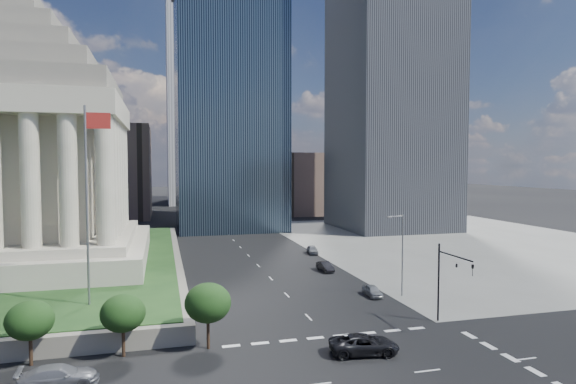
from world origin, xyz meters
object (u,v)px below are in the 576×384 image
object	(u,v)px
pickup_truck	(364,344)
street_lamp_north	(401,250)
war_memorial	(19,127)
suv_grey	(59,376)
traffic_signal_ne	(449,274)
parked_sedan_mid	(325,267)
flagpole	(89,194)
parked_sedan_far	(312,250)
parked_sedan_near	(373,291)

from	to	relation	value
pickup_truck	street_lamp_north	bearing A→B (deg)	-28.07
war_memorial	suv_grey	size ratio (longest dim) A/B	7.13
traffic_signal_ne	street_lamp_north	distance (m)	11.34
traffic_signal_ne	parked_sedan_mid	xyz separation A→B (m)	(-3.50, 26.84, -4.55)
pickup_truck	suv_grey	size ratio (longest dim) A/B	1.08
traffic_signal_ne	pickup_truck	xyz separation A→B (m)	(-10.87, -4.29, -4.43)
war_memorial	flagpole	world-z (taller)	war_memorial
flagpole	pickup_truck	xyz separation A→B (m)	(23.46, -14.59, -12.30)
war_memorial	flagpole	size ratio (longest dim) A/B	1.95
war_memorial	pickup_truck	xyz separation A→B (m)	(35.63, -38.59, -20.58)
suv_grey	parked_sedan_far	xyz separation A→B (m)	(33.59, 45.44, -0.06)
pickup_truck	parked_sedan_mid	world-z (taller)	pickup_truck
war_memorial	pickup_truck	size ratio (longest dim) A/B	6.62
war_memorial	parked_sedan_far	world-z (taller)	war_memorial
suv_grey	parked_sedan_far	distance (m)	56.50
war_memorial	traffic_signal_ne	size ratio (longest dim) A/B	4.88
parked_sedan_near	parked_sedan_far	size ratio (longest dim) A/B	0.90
flagpole	street_lamp_north	distance (m)	35.95
suv_grey	pickup_truck	bearing A→B (deg)	-93.25
street_lamp_north	parked_sedan_mid	xyz separation A→B (m)	(-4.33, 15.53, -4.96)
traffic_signal_ne	pickup_truck	world-z (taller)	traffic_signal_ne
pickup_truck	parked_sedan_far	distance (m)	46.41
war_memorial	street_lamp_north	world-z (taller)	war_memorial
flagpole	traffic_signal_ne	world-z (taller)	flagpole
street_lamp_north	parked_sedan_far	bearing A→B (deg)	93.52
suv_grey	parked_sedan_mid	bearing A→B (deg)	-48.34
traffic_signal_ne	pickup_truck	bearing A→B (deg)	-158.46
street_lamp_north	parked_sedan_mid	distance (m)	16.87
suv_grey	parked_sedan_far	world-z (taller)	suv_grey
parked_sedan_mid	parked_sedan_far	distance (m)	14.44
traffic_signal_ne	parked_sedan_far	bearing A→B (deg)	91.40
parked_sedan_far	war_memorial	bearing A→B (deg)	-162.34
street_lamp_north	pickup_truck	world-z (taller)	street_lamp_north
suv_grey	parked_sedan_near	bearing A→B (deg)	-66.24
traffic_signal_ne	parked_sedan_far	world-z (taller)	traffic_signal_ne
suv_grey	parked_sedan_near	distance (m)	36.08
pickup_truck	parked_sedan_far	bearing A→B (deg)	-3.47
traffic_signal_ne	parked_sedan_mid	distance (m)	27.44
street_lamp_north	suv_grey	bearing A→B (deg)	-156.12
parked_sedan_near	traffic_signal_ne	bearing A→B (deg)	-74.86
street_lamp_north	pickup_truck	bearing A→B (deg)	-126.87
flagpole	parked_sedan_mid	xyz separation A→B (m)	(30.83, 16.53, -12.42)
flagpole	parked_sedan_far	distance (m)	47.01
street_lamp_north	parked_sedan_near	xyz separation A→B (m)	(-3.33, 0.82, -5.00)
suv_grey	parked_sedan_mid	world-z (taller)	suv_grey
parked_sedan_near	parked_sedan_far	bearing A→B (deg)	90.53
parked_sedan_near	street_lamp_north	bearing A→B (deg)	-10.37
flagpole	traffic_signal_ne	size ratio (longest dim) A/B	2.50
street_lamp_north	parked_sedan_near	world-z (taller)	street_lamp_north
suv_grey	parked_sedan_near	world-z (taller)	suv_grey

